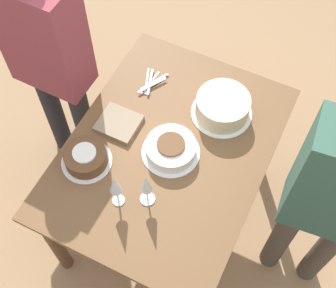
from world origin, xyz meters
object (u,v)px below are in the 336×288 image
at_px(wine_glass_near, 115,185).
at_px(person_watching, 336,198).
at_px(wine_glass_far, 146,185).
at_px(person_cutting, 48,54).
at_px(cake_back_decorated, 223,107).
at_px(cake_front_chocolate, 86,158).
at_px(cake_center_white, 171,149).

height_order(wine_glass_near, person_watching, person_watching).
relative_size(wine_glass_near, wine_glass_far, 1.02).
bearing_deg(person_cutting, wine_glass_far, -27.52).
height_order(cake_back_decorated, wine_glass_near, wine_glass_near).
bearing_deg(cake_front_chocolate, cake_back_decorated, 139.10).
xyz_separation_m(cake_back_decorated, person_cutting, (0.16, -0.88, 0.11)).
distance_m(cake_center_white, person_cutting, 0.78).
xyz_separation_m(cake_center_white, person_watching, (-0.02, 0.75, 0.13)).
xyz_separation_m(wine_glass_near, person_cutting, (-0.48, -0.65, 0.01)).
xyz_separation_m(cake_center_white, wine_glass_far, (0.26, 0.01, 0.11)).
distance_m(cake_center_white, cake_back_decorated, 0.34).
xyz_separation_m(cake_center_white, wine_glass_near, (0.33, -0.10, 0.12)).
height_order(cake_front_chocolate, cake_back_decorated, cake_back_decorated).
height_order(person_cutting, person_watching, person_cutting).
distance_m(cake_center_white, person_watching, 0.76).
bearing_deg(person_watching, person_cutting, -10.58).
relative_size(cake_center_white, cake_back_decorated, 0.92).
bearing_deg(wine_glass_near, person_cutting, -126.52).
bearing_deg(cake_back_decorated, person_watching, 64.44).
height_order(cake_front_chocolate, person_watching, person_watching).
bearing_deg(person_watching, cake_front_chocolate, 7.00).
distance_m(cake_front_chocolate, person_watching, 1.12).
distance_m(cake_front_chocolate, wine_glass_near, 0.28).
xyz_separation_m(wine_glass_near, wine_glass_far, (-0.06, 0.11, -0.01)).
relative_size(cake_front_chocolate, cake_back_decorated, 0.79).
height_order(cake_back_decorated, person_cutting, person_cutting).
distance_m(cake_front_chocolate, cake_back_decorated, 0.71).
distance_m(wine_glass_far, person_cutting, 0.87).
bearing_deg(cake_center_white, wine_glass_near, -17.32).
bearing_deg(cake_center_white, wine_glass_far, 2.57).
distance_m(person_cutting, person_watching, 1.51).
distance_m(cake_front_chocolate, person_cutting, 0.58).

